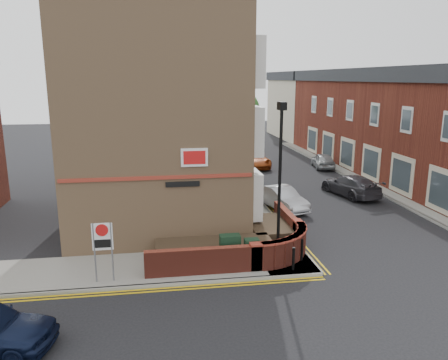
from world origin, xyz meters
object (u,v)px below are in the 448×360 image
utility_cabinet_large (230,250)px  silver_car_near (282,198)px  lamppost (280,183)px  zone_sign (103,241)px

utility_cabinet_large → silver_car_near: size_ratio=0.31×
lamppost → silver_car_near: bearing=72.6°
utility_cabinet_large → zone_sign: (-4.70, -0.80, 0.92)m
silver_car_near → lamppost: bearing=-123.9°
zone_sign → silver_car_near: (8.90, 8.04, -1.01)m
zone_sign → utility_cabinet_large: bearing=9.7°
zone_sign → silver_car_near: zone_sign is taller
utility_cabinet_large → silver_car_near: (4.20, 7.24, -0.09)m
utility_cabinet_large → silver_car_near: bearing=59.9°
utility_cabinet_large → lamppost: bearing=-3.0°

